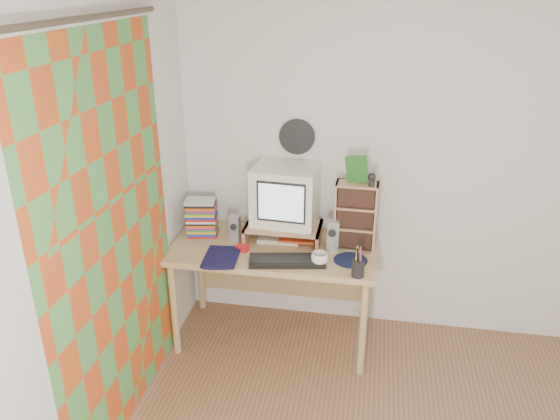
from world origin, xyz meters
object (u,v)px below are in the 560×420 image
at_px(crt_monitor, 285,195).
at_px(dvd_stack, 202,215).
at_px(mug, 320,259).
at_px(cd_rack, 356,216).
at_px(diary, 205,255).
at_px(keyboard, 287,261).
at_px(desk, 275,259).

xyz_separation_m(crt_monitor, dvd_stack, (-0.59, -0.06, -0.17)).
distance_m(dvd_stack, mug, 0.93).
relative_size(crt_monitor, dvd_stack, 1.43).
bearing_deg(cd_rack, diary, -158.40).
height_order(crt_monitor, dvd_stack, crt_monitor).
relative_size(crt_monitor, keyboard, 0.87).
bearing_deg(keyboard, crt_monitor, 91.51).
height_order(dvd_stack, mug, dvd_stack).
height_order(crt_monitor, cd_rack, crt_monitor).
height_order(mug, diary, mug).
distance_m(desk, mug, 0.47).
xyz_separation_m(cd_rack, mug, (-0.20, -0.30, -0.19)).
bearing_deg(desk, crt_monitor, 58.35).
height_order(keyboard, diary, diary).
height_order(desk, cd_rack, cd_rack).
bearing_deg(dvd_stack, desk, -12.69).
xyz_separation_m(dvd_stack, diary, (0.12, -0.35, -0.12)).
bearing_deg(desk, mug, -38.94).
xyz_separation_m(dvd_stack, cd_rack, (1.08, 0.00, 0.08)).
xyz_separation_m(dvd_stack, mug, (0.87, -0.30, -0.10)).
height_order(crt_monitor, mug, crt_monitor).
relative_size(desk, keyboard, 2.86).
distance_m(desk, cd_rack, 0.65).
relative_size(crt_monitor, cd_rack, 0.92).
height_order(dvd_stack, diary, dvd_stack).
relative_size(desk, crt_monitor, 3.31).
xyz_separation_m(desk, dvd_stack, (-0.54, 0.03, 0.28)).
xyz_separation_m(crt_monitor, mug, (0.29, -0.36, -0.28)).
distance_m(crt_monitor, diary, 0.68).
xyz_separation_m(desk, crt_monitor, (0.05, 0.09, 0.46)).
distance_m(desk, keyboard, 0.35).
bearing_deg(dvd_stack, diary, -79.60).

